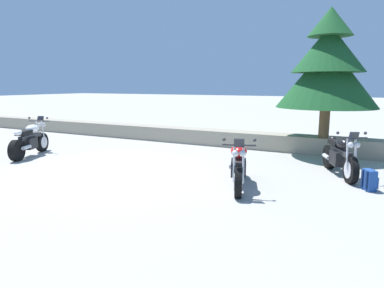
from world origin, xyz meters
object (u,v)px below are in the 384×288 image
(rider_backpack, at_px, (369,179))
(pine_tree_far_left, at_px, (328,66))
(motorcycle_black_far_right, at_px, (340,156))
(motorcycle_white_near_left, at_px, (30,140))
(motorcycle_red_centre, at_px, (238,165))

(rider_backpack, xyz_separation_m, pine_tree_far_left, (-1.32, 3.45, 2.51))
(motorcycle_black_far_right, bearing_deg, pine_tree_far_left, 105.18)
(motorcycle_black_far_right, height_order, pine_tree_far_left, pine_tree_far_left)
(motorcycle_white_near_left, bearing_deg, motorcycle_black_far_right, 11.82)
(motorcycle_white_near_left, height_order, pine_tree_far_left, pine_tree_far_left)
(motorcycle_red_centre, xyz_separation_m, motorcycle_black_far_right, (1.89, 2.03, 0.00))
(motorcycle_white_near_left, bearing_deg, pine_tree_far_left, 27.78)
(motorcycle_white_near_left, xyz_separation_m, motorcycle_red_centre, (6.88, -0.19, 0.00))
(motorcycle_red_centre, xyz_separation_m, rider_backpack, (2.54, 1.01, -0.24))
(motorcycle_white_near_left, relative_size, motorcycle_red_centre, 0.98)
(motorcycle_red_centre, xyz_separation_m, pine_tree_far_left, (1.23, 4.46, 2.26))
(motorcycle_white_near_left, relative_size, pine_tree_far_left, 0.50)
(motorcycle_white_near_left, xyz_separation_m, rider_backpack, (9.42, 0.82, -0.24))
(motorcycle_red_centre, height_order, motorcycle_black_far_right, same)
(motorcycle_red_centre, bearing_deg, motorcycle_black_far_right, 47.07)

